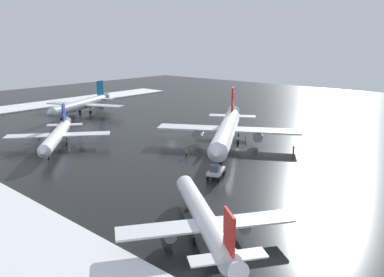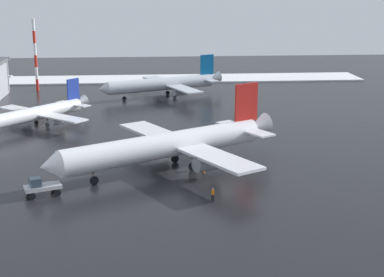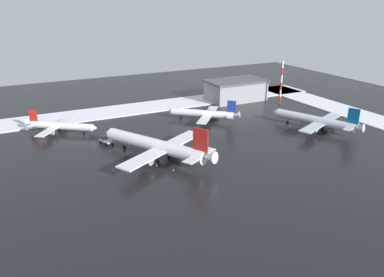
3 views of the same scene
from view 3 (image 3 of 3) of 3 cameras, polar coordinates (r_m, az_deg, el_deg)
ground_plane at (r=110.64m, az=2.54°, el=-1.49°), size 240.00×240.00×0.00m
snow_bank_far at (r=153.86m, az=-6.55°, el=4.82°), size 152.00×16.00×0.33m
snow_bank_left at (r=153.13m, az=25.07°, el=2.91°), size 14.00×116.00×0.33m
airplane_parked_portside at (r=102.59m, az=-5.41°, el=-1.11°), size 29.91×34.99×11.44m
airplane_far_rear at (r=135.04m, az=1.80°, el=3.82°), size 22.12×20.62×8.05m
airplane_distant_tail at (r=132.26m, az=18.37°, el=2.61°), size 25.80×30.44×9.49m
airplane_parked_starboard at (r=129.69m, az=-19.44°, el=1.83°), size 21.34×18.70×7.45m
pushback_tug at (r=116.21m, az=-13.01°, el=-0.24°), size 3.72×5.08×2.50m
ground_crew_beside_wing at (r=95.87m, az=-11.87°, el=-4.91°), size 0.36×0.36×1.71m
ground_crew_mid_apron at (r=114.27m, az=-6.69°, el=-0.36°), size 0.36×0.36×1.71m
antenna_mast at (r=160.39m, az=13.45°, el=8.30°), size 0.70×0.70×18.09m
cargo_hangar at (r=164.22m, az=6.66°, el=7.35°), size 25.01×15.02×8.80m
traffic_cone_near_nose at (r=99.23m, az=-5.40°, el=-4.08°), size 0.36×0.36×0.55m
traffic_cone_mid_line at (r=96.55m, az=-2.87°, el=-4.73°), size 0.36×0.36×0.55m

